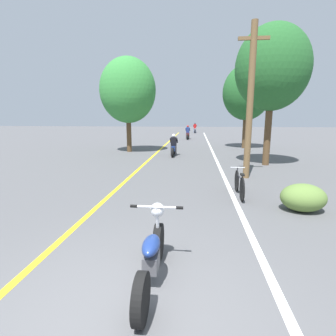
# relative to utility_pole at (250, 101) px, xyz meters

# --- Properties ---
(ground_plane) EXTENTS (120.00, 120.00, 0.00)m
(ground_plane) POSITION_rel_utility_pole_xyz_m (-2.83, -7.65, -2.92)
(ground_plane) COLOR #515154
(lane_stripe_center) EXTENTS (0.14, 48.00, 0.01)m
(lane_stripe_center) POSITION_rel_utility_pole_xyz_m (-4.53, 5.06, -2.92)
(lane_stripe_center) COLOR yellow
(lane_stripe_center) RESTS_ON ground
(lane_stripe_edge) EXTENTS (0.14, 48.00, 0.01)m
(lane_stripe_edge) POSITION_rel_utility_pole_xyz_m (-0.83, 5.06, -2.92)
(lane_stripe_edge) COLOR white
(lane_stripe_edge) RESTS_ON ground
(utility_pole) EXTENTS (1.10, 0.24, 5.67)m
(utility_pole) POSITION_rel_utility_pole_xyz_m (0.00, 0.00, 0.00)
(utility_pole) COLOR brown
(utility_pole) RESTS_ON ground
(roadside_tree_right_near) EXTENTS (3.39, 3.05, 6.50)m
(roadside_tree_right_near) POSITION_rel_utility_pole_xyz_m (1.47, 2.93, 1.61)
(roadside_tree_right_near) COLOR #513A23
(roadside_tree_right_near) RESTS_ON ground
(roadside_tree_right_far) EXTENTS (3.50, 3.15, 6.10)m
(roadside_tree_right_far) POSITION_rel_utility_pole_xyz_m (1.67, 10.10, 1.15)
(roadside_tree_right_far) COLOR #513A23
(roadside_tree_right_far) RESTS_ON ground
(roadside_tree_left) EXTENTS (3.67, 3.30, 6.14)m
(roadside_tree_left) POSITION_rel_utility_pole_xyz_m (-6.46, 7.11, 1.09)
(roadside_tree_left) COLOR #513A23
(roadside_tree_left) RESTS_ON ground
(roadside_bush) EXTENTS (1.10, 0.88, 0.70)m
(roadside_bush) POSITION_rel_utility_pole_xyz_m (0.74, -3.62, -2.57)
(roadside_bush) COLOR #5B7A38
(roadside_bush) RESTS_ON ground
(motorcycle_foreground) EXTENTS (0.83, 2.01, 1.00)m
(motorcycle_foreground) POSITION_rel_utility_pole_xyz_m (-2.55, -6.87, -2.50)
(motorcycle_foreground) COLOR black
(motorcycle_foreground) RESTS_ON ground
(motorcycle_rider_lead) EXTENTS (0.50, 1.94, 1.32)m
(motorcycle_rider_lead) POSITION_rel_utility_pole_xyz_m (-3.31, 5.54, -2.42)
(motorcycle_rider_lead) COLOR black
(motorcycle_rider_lead) RESTS_ON ground
(motorcycle_rider_mid) EXTENTS (0.50, 2.02, 1.45)m
(motorcycle_rider_mid) POSITION_rel_utility_pole_xyz_m (-2.84, 17.47, -2.38)
(motorcycle_rider_mid) COLOR black
(motorcycle_rider_mid) RESTS_ON ground
(motorcycle_rider_far) EXTENTS (0.50, 2.21, 1.47)m
(motorcycle_rider_far) POSITION_rel_utility_pole_xyz_m (-2.16, 28.77, -2.37)
(motorcycle_rider_far) COLOR black
(motorcycle_rider_far) RESTS_ON ground
(bicycle_parked) EXTENTS (0.44, 1.68, 0.80)m
(bicycle_parked) POSITION_rel_utility_pole_xyz_m (-0.65, -2.48, -2.56)
(bicycle_parked) COLOR black
(bicycle_parked) RESTS_ON ground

